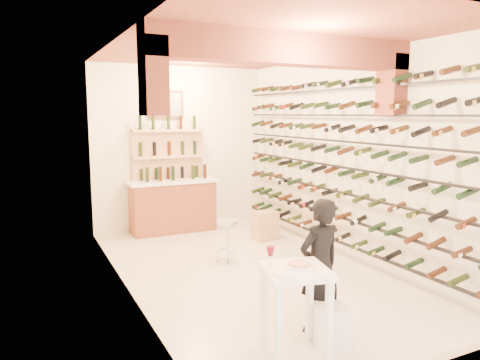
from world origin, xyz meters
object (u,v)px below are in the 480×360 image
(crate_lower, at_px, (265,232))
(back_counter, at_px, (173,205))
(wine_rack, at_px, (337,161))
(chrome_barstool, at_px, (227,238))
(tasting_table, at_px, (295,284))
(white_stool, at_px, (331,325))
(person, at_px, (320,266))

(crate_lower, bearing_deg, back_counter, 135.77)
(wine_rack, relative_size, chrome_barstool, 8.58)
(tasting_table, height_order, chrome_barstool, tasting_table)
(tasting_table, distance_m, chrome_barstool, 2.83)
(back_counter, height_order, white_stool, back_counter)
(wine_rack, relative_size, person, 4.02)
(white_stool, relative_size, chrome_barstool, 0.60)
(tasting_table, height_order, white_stool, tasting_table)
(crate_lower, bearing_deg, person, -109.95)
(white_stool, relative_size, person, 0.28)
(back_counter, relative_size, white_stool, 4.29)
(wine_rack, height_order, back_counter, wine_rack)
(tasting_table, bearing_deg, back_counter, 98.80)
(back_counter, relative_size, chrome_barstool, 2.56)
(white_stool, bearing_deg, tasting_table, -178.24)
(back_counter, bearing_deg, tasting_table, -94.57)
(chrome_barstool, bearing_deg, crate_lower, 37.55)
(wine_rack, height_order, person, wine_rack)
(back_counter, distance_m, person, 4.63)
(back_counter, relative_size, tasting_table, 1.63)
(person, bearing_deg, crate_lower, -117.89)
(tasting_table, bearing_deg, crate_lower, 78.23)
(chrome_barstool, bearing_deg, tasting_table, -101.29)
(white_stool, bearing_deg, wine_rack, 51.87)
(white_stool, height_order, chrome_barstool, chrome_barstool)
(wine_rack, distance_m, white_stool, 3.20)
(wine_rack, relative_size, crate_lower, 12.85)
(back_counter, xyz_separation_m, tasting_table, (-0.40, -4.94, 0.17))
(wine_rack, bearing_deg, chrome_barstool, 164.41)
(person, xyz_separation_m, crate_lower, (1.21, 3.34, -0.58))
(wine_rack, distance_m, person, 2.76)
(person, xyz_separation_m, chrome_barstool, (0.05, 2.45, -0.32))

